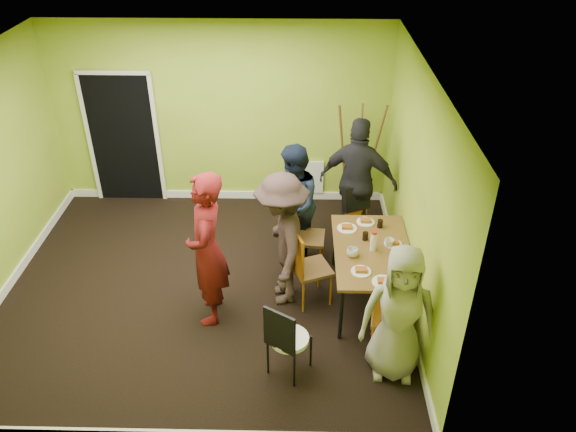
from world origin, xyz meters
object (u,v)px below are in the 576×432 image
Objects in this scene: chair_back_end at (357,205)px; person_back_end at (358,182)px; dining_table at (372,253)px; thermos at (373,242)px; chair_left_near at (305,263)px; chair_front_end at (391,315)px; chair_left_far at (302,231)px; person_left_near at (282,240)px; person_front_end at (399,314)px; easel at (358,159)px; chair_bentwood at (286,337)px; person_left_far at (293,204)px; orange_bottle at (371,241)px; person_standing at (207,250)px; blue_bottle at (404,257)px.

chair_back_end is 0.50× the size of person_back_end.
thermos is at bearing -105.70° from dining_table.
chair_back_end is (0.71, 1.24, 0.07)m from chair_left_near.
chair_back_end is at bearing 104.21° from chair_front_end.
chair_left_far is 0.96× the size of chair_left_near.
person_left_near is 1.67m from person_front_end.
easel reaches higher than chair_left_near.
dining_table is 1.53× the size of chair_left_far.
chair_back_end is at bearing 101.04° from chair_bentwood.
chair_back_end is at bearing 93.62° from dining_table.
person_left_far is (-0.94, 0.91, -0.05)m from thermos.
chair_bentwood is 12.36× the size of orange_bottle.
easel is (0.01, 2.14, 0.17)m from dining_table.
dining_table is 0.17m from thermos.
person_standing reaches higher than thermos.
dining_table is 0.80m from chair_left_near.
chair_left_far reaches higher than orange_bottle.
person_left_far reaches higher than chair_front_end.
person_left_far reaches higher than thermos.
chair_back_end is 0.98m from easel.
easel reaches higher than chair_bentwood.
person_standing reaches higher than orange_bottle.
person_front_end is (0.21, -2.33, 0.14)m from chair_back_end.
blue_bottle is 0.51m from orange_bottle.
person_standing is at bearing -127.53° from easel.
person_left_far is at bearing 138.82° from person_standing.
person_back_end reaches higher than person_left_near.
blue_bottle is (0.31, -0.28, 0.16)m from dining_table.
person_back_end is (-0.19, 2.25, 0.36)m from chair_front_end.
chair_left_far is 0.54× the size of person_back_end.
thermos is at bearing 69.46° from chair_back_end.
person_left_far reaches higher than chair_left_near.
thermos is 2.98× the size of orange_bottle.
person_left_far is (-0.16, 0.96, 0.24)m from chair_left_near.
chair_left_far is at bearing 58.17° from person_back_end.
dining_table is 2.15m from easel.
person_left_far is (-0.94, 0.90, 0.12)m from dining_table.
dining_table is at bearing 82.93° from person_left_near.
dining_table is at bearing 106.27° from chair_front_end.
orange_bottle is at bearing 108.92° from person_back_end.
person_left_far is (-0.95, -1.24, -0.05)m from easel.
person_left_near is 1.65m from person_back_end.
orange_bottle is (-0.01, 0.11, 0.09)m from dining_table.
person_standing reaches higher than chair_front_end.
chair_left_near is 0.63× the size of person_left_far.
person_standing reaches higher than chair_back_end.
orange_bottle is (-0.01, 0.12, -0.07)m from thermos.
chair_back_end is 0.54× the size of person_left_near.
chair_bentwood is 4.15× the size of thermos.
chair_back_end is 4.34× the size of blue_bottle.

